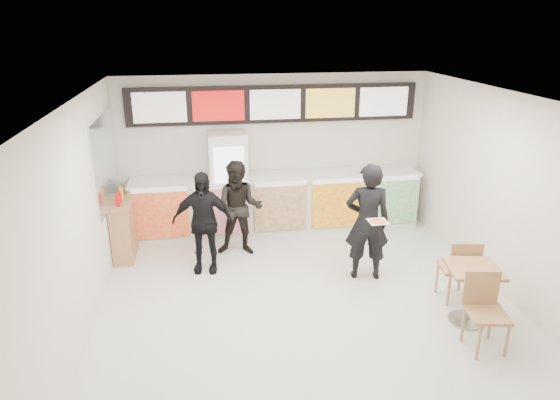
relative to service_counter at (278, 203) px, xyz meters
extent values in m
plane|color=beige|center=(0.00, -3.09, -0.57)|extent=(7.00, 7.00, 0.00)
plane|color=white|center=(0.00, -3.09, 2.43)|extent=(7.00, 7.00, 0.00)
plane|color=silver|center=(0.00, 0.41, 0.93)|extent=(6.00, 0.00, 6.00)
plane|color=silver|center=(-3.00, -3.09, 0.93)|extent=(0.00, 7.00, 7.00)
plane|color=silver|center=(3.00, -3.09, 0.93)|extent=(0.00, 7.00, 7.00)
cube|color=silver|center=(0.00, 0.01, -0.02)|extent=(5.50, 0.70, 1.10)
cube|color=silver|center=(0.00, 0.01, 0.55)|extent=(5.56, 0.76, 0.04)
cube|color=red|center=(-2.20, -0.37, 0.03)|extent=(0.99, 0.02, 0.90)
cube|color=#E232A0|center=(-1.10, -0.37, 0.03)|extent=(0.99, 0.02, 0.90)
cube|color=brown|center=(0.00, -0.37, 0.03)|extent=(0.99, 0.02, 0.90)
cube|color=yellow|center=(1.10, -0.37, 0.03)|extent=(0.99, 0.02, 0.90)
cube|color=#238E3B|center=(2.20, -0.37, 0.03)|extent=(0.99, 0.02, 0.90)
cube|color=black|center=(0.00, 0.33, 1.88)|extent=(5.50, 0.12, 0.70)
cube|color=beige|center=(-2.12, 0.26, 1.88)|extent=(0.95, 0.02, 0.55)
cube|color=red|center=(-1.06, 0.26, 1.88)|extent=(0.95, 0.02, 0.55)
cube|color=silver|center=(0.00, 0.26, 1.88)|extent=(0.95, 0.02, 0.55)
cube|color=yellow|center=(1.06, 0.26, 1.88)|extent=(0.95, 0.02, 0.55)
cube|color=white|center=(2.12, 0.26, 1.88)|extent=(0.95, 0.02, 0.55)
cube|color=white|center=(-0.93, 0.03, 0.43)|extent=(0.70, 0.65, 2.00)
cube|color=white|center=(-0.93, -0.31, 0.48)|extent=(0.54, 0.02, 1.50)
cylinder|color=#198B3B|center=(-1.14, -0.27, -0.12)|extent=(0.07, 0.07, 0.22)
cylinder|color=#FEA815|center=(-1.00, -0.27, -0.12)|extent=(0.07, 0.07, 0.22)
cylinder|color=red|center=(-0.86, -0.27, -0.12)|extent=(0.07, 0.07, 0.22)
cylinder|color=#1935C2|center=(-0.72, -0.27, -0.12)|extent=(0.07, 0.07, 0.22)
cylinder|color=#FEA815|center=(-1.14, -0.27, 0.26)|extent=(0.07, 0.07, 0.22)
cylinder|color=red|center=(-1.00, -0.27, 0.26)|extent=(0.07, 0.07, 0.22)
cylinder|color=#1935C2|center=(-0.86, -0.27, 0.26)|extent=(0.07, 0.07, 0.22)
cylinder|color=#198B3B|center=(-0.72, -0.27, 0.26)|extent=(0.07, 0.07, 0.22)
cylinder|color=red|center=(-1.14, -0.27, 0.64)|extent=(0.07, 0.07, 0.22)
cylinder|color=#1935C2|center=(-1.00, -0.27, 0.64)|extent=(0.07, 0.07, 0.22)
cylinder|color=#198B3B|center=(-0.86, -0.27, 0.64)|extent=(0.07, 0.07, 0.22)
cylinder|color=#FEA815|center=(-0.72, -0.27, 0.64)|extent=(0.07, 0.07, 0.22)
cylinder|color=#1935C2|center=(-1.14, -0.27, 1.02)|extent=(0.07, 0.07, 0.22)
cylinder|color=#198B3B|center=(-1.00, -0.27, 1.02)|extent=(0.07, 0.07, 0.22)
cylinder|color=#FEA815|center=(-0.86, -0.27, 1.02)|extent=(0.07, 0.07, 0.22)
cylinder|color=red|center=(-0.72, -0.27, 1.02)|extent=(0.07, 0.07, 0.22)
cube|color=#B2B7BF|center=(-2.99, -0.64, 1.18)|extent=(0.01, 2.00, 1.50)
imported|color=black|center=(1.10, -2.08, 0.39)|extent=(0.78, 0.59, 1.92)
imported|color=black|center=(-0.81, -0.91, 0.28)|extent=(0.93, 0.79, 1.70)
imported|color=black|center=(-1.45, -1.44, 0.28)|extent=(1.05, 0.56, 1.71)
cube|color=beige|center=(1.10, -2.53, 0.58)|extent=(0.28, 0.28, 0.01)
cone|color=#CC7233|center=(1.10, -2.53, 0.59)|extent=(0.36, 0.36, 0.02)
cube|color=tan|center=(2.11, -3.55, 0.24)|extent=(0.78, 0.78, 0.04)
cylinder|color=gray|center=(2.11, -3.55, -0.17)|extent=(0.09, 0.09, 0.80)
cylinder|color=gray|center=(2.11, -3.55, -0.56)|extent=(0.49, 0.49, 0.03)
cube|color=tan|center=(2.00, -4.15, -0.07)|extent=(0.55, 0.55, 0.04)
cube|color=tan|center=(2.00, -3.94, 0.19)|extent=(0.45, 0.11, 0.47)
cube|color=tan|center=(2.22, -2.94, -0.07)|extent=(0.55, 0.55, 0.04)
cube|color=tan|center=(2.22, -3.15, 0.19)|extent=(0.45, 0.11, 0.47)
cube|color=tan|center=(-2.82, -0.71, -0.08)|extent=(0.33, 0.87, 0.98)
cube|color=tan|center=(-2.82, -0.71, 0.43)|extent=(0.37, 0.92, 0.04)
cylinder|color=red|center=(-2.82, -0.95, 0.55)|extent=(0.07, 0.07, 0.20)
cylinder|color=red|center=(-2.82, -0.76, 0.55)|extent=(0.07, 0.07, 0.20)
cylinder|color=yellow|center=(-2.82, -0.58, 0.55)|extent=(0.07, 0.07, 0.20)
cylinder|color=brown|center=(-2.82, -0.40, 0.55)|extent=(0.07, 0.07, 0.20)
camera|label=1|loc=(-1.39, -9.01, 3.39)|focal=32.00mm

